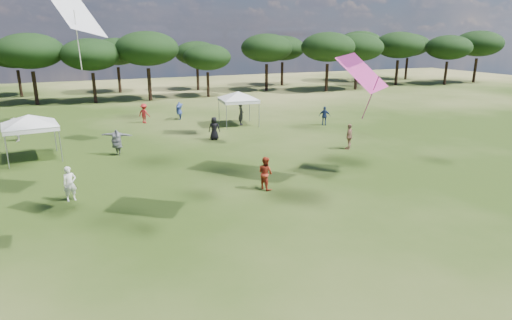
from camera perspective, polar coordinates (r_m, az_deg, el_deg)
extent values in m
cylinder|color=black|center=(51.37, -27.36, 8.51)|extent=(0.40, 0.40, 3.46)
ellipsoid|color=black|center=(51.11, -27.93, 12.72)|extent=(6.73, 6.73, 3.63)
cylinder|color=black|center=(50.11, -20.75, 8.97)|extent=(0.37, 0.37, 3.21)
ellipsoid|color=black|center=(49.85, -21.16, 12.98)|extent=(6.24, 6.24, 3.36)
cylinder|color=black|center=(50.22, -14.02, 9.75)|extent=(0.41, 0.41, 3.56)
ellipsoid|color=black|center=(49.95, -14.33, 14.20)|extent=(6.91, 6.91, 3.73)
cylinder|color=black|center=(52.12, -6.41, 9.97)|extent=(0.33, 0.33, 2.88)
ellipsoid|color=black|center=(51.86, -6.52, 13.45)|extent=(5.60, 5.60, 3.02)
cylinder|color=black|center=(57.45, 1.40, 10.94)|extent=(0.39, 0.39, 3.44)
ellipsoid|color=black|center=(57.21, 1.43, 14.72)|extent=(6.69, 6.69, 3.60)
cylinder|color=black|center=(57.22, 9.40, 10.75)|extent=(0.40, 0.40, 3.53)
ellipsoid|color=black|center=(56.98, 9.59, 14.64)|extent=(6.86, 6.86, 3.70)
cylinder|color=black|center=(60.28, 13.19, 10.79)|extent=(0.40, 0.40, 3.47)
ellipsoid|color=black|center=(60.06, 13.43, 14.41)|extent=(6.74, 6.74, 3.63)
cylinder|color=black|center=(67.15, 18.24, 10.99)|extent=(0.41, 0.41, 3.57)
ellipsoid|color=black|center=(66.95, 18.55, 14.33)|extent=(6.94, 6.94, 3.74)
cylinder|color=black|center=(70.38, 23.96, 10.53)|extent=(0.38, 0.38, 3.35)
ellipsoid|color=black|center=(70.19, 24.31, 13.52)|extent=(6.51, 6.51, 3.51)
cylinder|color=black|center=(75.53, 27.16, 10.57)|extent=(0.42, 0.42, 3.66)
ellipsoid|color=black|center=(75.35, 27.56, 13.60)|extent=(7.10, 7.10, 3.83)
cylinder|color=black|center=(59.01, -28.97, 8.92)|extent=(0.36, 0.36, 3.11)
ellipsoid|color=black|center=(58.78, -29.43, 12.21)|extent=(6.05, 6.05, 3.26)
cylinder|color=black|center=(58.18, -17.77, 10.13)|extent=(0.37, 0.37, 3.20)
ellipsoid|color=black|center=(57.95, -18.08, 13.58)|extent=(6.21, 6.21, 3.35)
cylinder|color=black|center=(58.82, -7.77, 10.70)|extent=(0.34, 0.34, 2.99)
ellipsoid|color=black|center=(58.59, -7.89, 13.91)|extent=(5.81, 5.81, 3.13)
cylinder|color=black|center=(63.73, 3.50, 11.39)|extent=(0.38, 0.38, 3.31)
ellipsoid|color=black|center=(63.52, 3.56, 14.67)|extent=(6.43, 6.43, 3.47)
cylinder|color=black|center=(71.16, 13.50, 11.63)|extent=(0.42, 0.42, 3.64)
ellipsoid|color=black|center=(70.97, 13.72, 14.85)|extent=(7.06, 7.06, 3.81)
cylinder|color=black|center=(76.41, 19.40, 11.40)|extent=(0.40, 0.40, 3.46)
ellipsoid|color=black|center=(76.24, 19.68, 14.24)|extent=(6.72, 6.72, 3.62)
cylinder|color=gray|center=(27.23, -30.32, 1.04)|extent=(0.06, 0.06, 2.03)
cylinder|color=gray|center=(27.34, -24.62, 1.86)|extent=(0.06, 0.06, 2.03)
cylinder|color=gray|center=(29.91, -30.43, 2.22)|extent=(0.06, 0.06, 2.03)
cylinder|color=gray|center=(30.01, -25.24, 2.96)|extent=(0.06, 0.06, 2.03)
cube|color=white|center=(28.40, -27.91, 3.93)|extent=(3.26, 3.26, 0.25)
pyramid|color=white|center=(28.27, -28.11, 5.36)|extent=(5.85, 5.85, 0.60)
cylinder|color=gray|center=(33.62, -3.97, 5.85)|extent=(0.06, 0.06, 2.09)
cylinder|color=gray|center=(34.32, 0.41, 6.10)|extent=(0.06, 0.06, 2.09)
cylinder|color=gray|center=(36.19, -4.96, 6.58)|extent=(0.06, 0.06, 2.09)
cylinder|color=gray|center=(36.85, -0.86, 6.81)|extent=(0.06, 0.06, 2.09)
cube|color=white|center=(35.06, -2.36, 7.96)|extent=(3.11, 3.11, 0.25)
pyramid|color=white|center=(34.96, -2.37, 9.13)|extent=(5.75, 5.75, 0.60)
imported|color=black|center=(30.34, -5.59, 4.22)|extent=(0.94, 0.79, 1.64)
imported|color=white|center=(20.77, -23.58, -2.92)|extent=(0.66, 0.51, 1.59)
imported|color=beige|center=(34.09, -29.48, 3.54)|extent=(0.74, 0.89, 1.67)
imported|color=#A52F1B|center=(20.44, 1.26, -1.75)|extent=(0.85, 0.95, 1.62)
imported|color=#2A292E|center=(35.26, -2.00, 6.15)|extent=(0.68, 0.79, 1.83)
imported|color=#AD1C1E|center=(37.20, -14.68, 6.03)|extent=(1.18, 1.19, 1.65)
imported|color=#996C53|center=(28.33, 12.33, 3.08)|extent=(1.01, 0.95, 1.67)
imported|color=navy|center=(35.58, 9.13, 5.82)|extent=(0.96, 0.82, 1.55)
imported|color=#4F5055|center=(27.57, -18.06, 2.23)|extent=(2.02, 1.43, 1.63)
imported|color=navy|center=(38.19, -10.21, 6.49)|extent=(1.35, 1.94, 1.56)
plane|color=#AD2B75|center=(21.30, 13.96, 11.26)|extent=(3.14, 2.68, 1.79)
plane|color=white|center=(16.02, -23.08, 17.86)|extent=(2.29, 2.64, 1.81)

